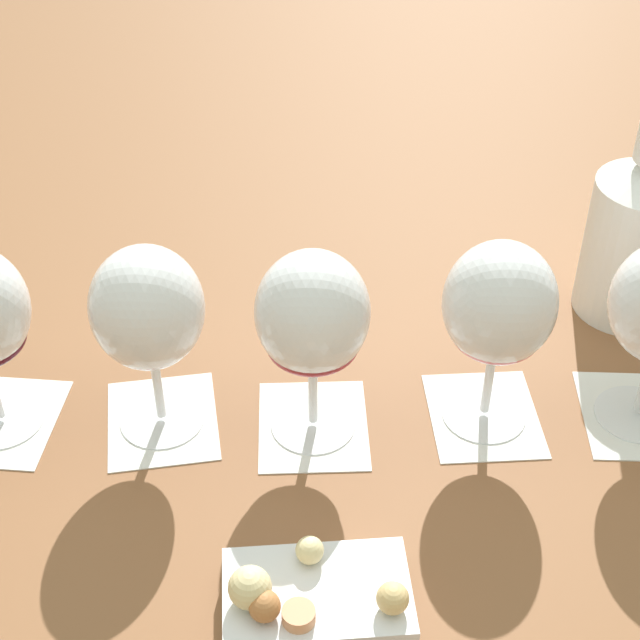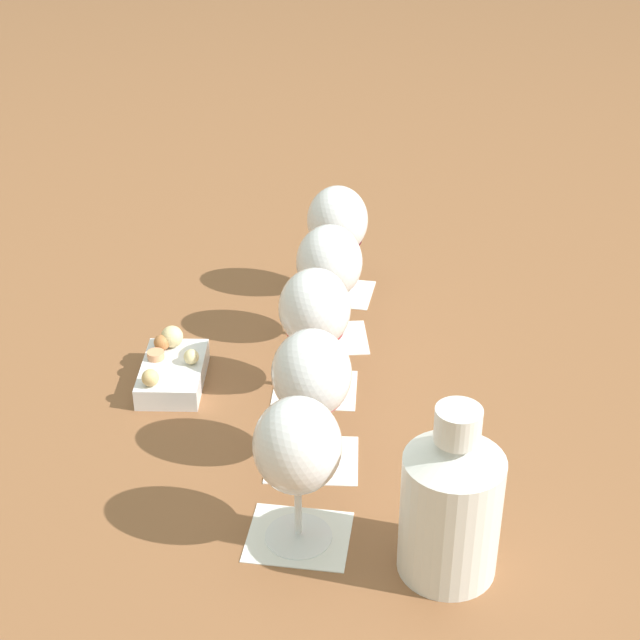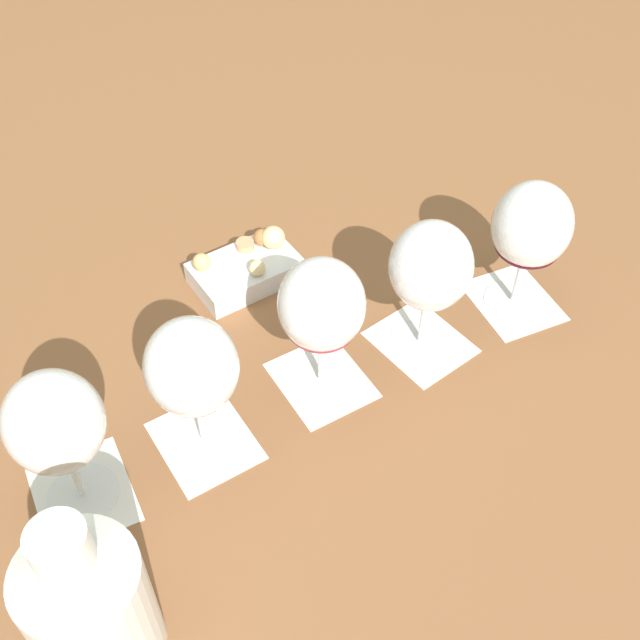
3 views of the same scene
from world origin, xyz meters
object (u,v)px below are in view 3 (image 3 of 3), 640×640
at_px(wine_glass_3, 430,271).
at_px(snack_dish, 247,267).
at_px(wine_glass_2, 322,310).
at_px(wine_glass_4, 531,230).
at_px(ceramic_vase, 88,604).
at_px(wine_glass_1, 193,372).
at_px(wine_glass_0, 56,428).

relative_size(wine_glass_3, snack_dish, 1.14).
height_order(wine_glass_2, snack_dish, wine_glass_2).
xyz_separation_m(wine_glass_4, ceramic_vase, (-0.49, -0.35, -0.03)).
xyz_separation_m(wine_glass_1, ceramic_vase, (-0.10, -0.20, -0.03)).
bearing_deg(wine_glass_4, wine_glass_1, -159.27).
bearing_deg(wine_glass_4, wine_glass_2, -161.33).
bearing_deg(ceramic_vase, wine_glass_4, 35.66).
relative_size(wine_glass_0, ceramic_vase, 0.88).
distance_m(wine_glass_0, snack_dish, 0.36).
bearing_deg(snack_dish, wine_glass_1, -106.12).
relative_size(wine_glass_2, wine_glass_3, 1.00).
distance_m(wine_glass_4, ceramic_vase, 0.60).
bearing_deg(wine_glass_4, wine_glass_0, -159.49).
xyz_separation_m(wine_glass_3, snack_dish, (-0.19, 0.14, -0.10)).
bearing_deg(wine_glass_2, ceramic_vase, -131.48).
bearing_deg(snack_dish, wine_glass_0, -124.21).
height_order(wine_glass_0, snack_dish, wine_glass_0).
xyz_separation_m(wine_glass_0, wine_glass_2, (0.26, 0.11, 0.00)).
distance_m(wine_glass_2, snack_dish, 0.21).
bearing_deg(wine_glass_3, ceramic_vase, -139.78).
bearing_deg(wine_glass_1, wine_glass_0, -160.17).
relative_size(wine_glass_0, wine_glass_4, 1.00).
bearing_deg(snack_dish, wine_glass_3, -36.59).
height_order(wine_glass_3, wine_glass_4, same).
height_order(wine_glass_3, snack_dish, wine_glass_3).
bearing_deg(wine_glass_3, snack_dish, 143.41).
bearing_deg(wine_glass_4, ceramic_vase, -144.34).
relative_size(wine_glass_0, snack_dish, 1.14).
height_order(wine_glass_2, wine_glass_4, same).
relative_size(ceramic_vase, snack_dish, 1.30).
xyz_separation_m(wine_glass_3, wine_glass_4, (0.13, 0.05, 0.00)).
relative_size(wine_glass_2, wine_glass_4, 1.00).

